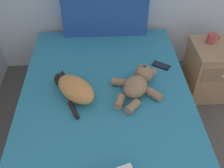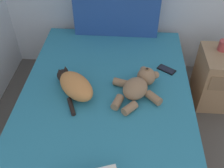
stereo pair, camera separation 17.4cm
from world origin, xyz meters
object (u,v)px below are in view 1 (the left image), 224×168
(patterned_cushion, at_px, (105,8))
(cat, at_px, (74,88))
(bed, at_px, (107,125))
(teddy_bear, at_px, (138,83))
(mug, at_px, (212,38))
(cell_phone, at_px, (161,65))
(nightstand, at_px, (211,70))

(patterned_cushion, distance_m, cat, 0.92)
(bed, bearing_deg, patterned_cushion, 88.55)
(teddy_bear, xyz_separation_m, mug, (0.74, 0.55, 0.02))
(bed, height_order, cell_phone, cell_phone)
(cell_phone, relative_size, nightstand, 0.31)
(bed, xyz_separation_m, teddy_bear, (0.24, 0.13, 0.31))
(patterned_cushion, distance_m, mug, 1.02)
(bed, height_order, cat, cat)
(teddy_bear, distance_m, mug, 0.93)
(nightstand, relative_size, mug, 4.41)
(cell_phone, xyz_separation_m, nightstand, (0.56, 0.20, -0.23))
(cell_phone, height_order, mug, mug)
(patterned_cushion, xyz_separation_m, cat, (-0.26, -0.87, -0.20))
(nightstand, bearing_deg, bed, -149.38)
(mug, bearing_deg, nightstand, -56.85)
(bed, bearing_deg, cat, 156.99)
(bed, relative_size, cat, 4.99)
(cell_phone, bearing_deg, nightstand, 19.65)
(nightstand, distance_m, mug, 0.32)
(cell_phone, distance_m, nightstand, 0.63)
(mug, bearing_deg, cat, -154.17)
(nightstand, bearing_deg, mug, 123.15)
(cat, distance_m, teddy_bear, 0.47)
(bed, relative_size, nightstand, 3.96)
(cat, xyz_separation_m, cell_phone, (0.71, 0.32, -0.07))
(cat, bearing_deg, bed, -23.01)
(teddy_bear, height_order, mug, teddy_bear)
(bed, xyz_separation_m, cell_phone, (0.48, 0.41, 0.25))
(cat, bearing_deg, nightstand, 22.11)
(teddy_bear, height_order, cell_phone, teddy_bear)
(cat, xyz_separation_m, nightstand, (1.27, 0.51, -0.30))
(cat, relative_size, teddy_bear, 0.91)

